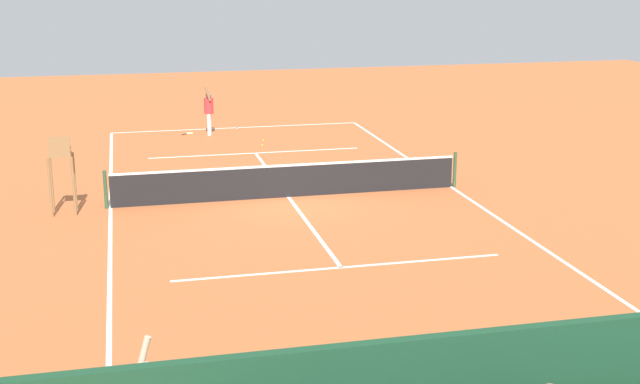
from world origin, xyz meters
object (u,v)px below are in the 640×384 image
at_px(tennis_player, 209,109).
at_px(tennis_ball_near, 262,145).
at_px(tennis_net, 288,180).
at_px(umpire_chair, 61,166).
at_px(tennis_ball_far, 263,140).
at_px(tennis_racket, 189,133).

height_order(tennis_player, tennis_ball_near, tennis_player).
bearing_deg(tennis_net, umpire_chair, 2.57).
bearing_deg(tennis_ball_far, tennis_player, -43.40).
height_order(tennis_ball_near, tennis_ball_far, same).
relative_size(tennis_net, umpire_chair, 4.81).
height_order(umpire_chair, tennis_racket, umpire_chair).
height_order(umpire_chair, tennis_ball_near, umpire_chair).
bearing_deg(umpire_chair, tennis_ball_near, -131.74).
height_order(tennis_racket, tennis_ball_near, tennis_ball_near).
relative_size(tennis_racket, tennis_ball_far, 8.31).
relative_size(tennis_player, tennis_racket, 3.51).
xyz_separation_m(tennis_net, tennis_ball_near, (-0.43, -7.15, -0.47)).
bearing_deg(umpire_chair, tennis_player, -116.32).
distance_m(tennis_net, tennis_ball_near, 7.18).
height_order(tennis_player, tennis_racket, tennis_player).
distance_m(umpire_chair, tennis_player, 11.21).
distance_m(tennis_net, tennis_player, 9.86).
bearing_deg(tennis_racket, tennis_net, 101.14).
bearing_deg(tennis_ball_far, umpire_chair, 50.64).
height_order(umpire_chair, tennis_player, umpire_chair).
distance_m(umpire_chair, tennis_ball_near, 10.03).
bearing_deg(tennis_player, tennis_net, 97.19).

